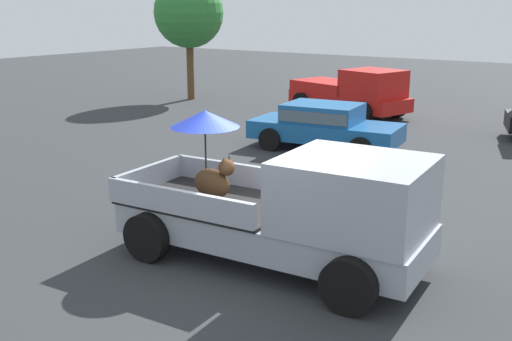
{
  "coord_description": "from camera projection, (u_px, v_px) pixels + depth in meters",
  "views": [
    {
      "loc": [
        5.0,
        -7.62,
        4.01
      ],
      "look_at": [
        -1.1,
        1.17,
        1.1
      ],
      "focal_mm": 42.2,
      "sensor_mm": 36.0,
      "label": 1
    }
  ],
  "objects": [
    {
      "name": "ground_plane",
      "position": [
        270.0,
        261.0,
        9.84
      ],
      "size": [
        80.0,
        80.0,
        0.0
      ],
      "primitive_type": "plane",
      "color": "#2D3033"
    },
    {
      "name": "pickup_truck_main",
      "position": [
        295.0,
        209.0,
        9.38
      ],
      "size": [
        5.18,
        2.56,
        2.36
      ],
      "rotation": [
        0.0,
        0.0,
        0.08
      ],
      "color": "black",
      "rests_on": "ground"
    },
    {
      "name": "pickup_truck_far",
      "position": [
        352.0,
        92.0,
        22.89
      ],
      "size": [
        5.11,
        3.15,
        1.8
      ],
      "rotation": [
        0.0,
        0.0,
        -0.27
      ],
      "color": "black",
      "rests_on": "ground"
    },
    {
      "name": "parked_sedan_near",
      "position": [
        324.0,
        124.0,
        17.4
      ],
      "size": [
        4.49,
        2.39,
        1.33
      ],
      "rotation": [
        0.0,
        0.0,
        0.13
      ],
      "color": "black",
      "rests_on": "ground"
    },
    {
      "name": "tree_by_lot",
      "position": [
        189.0,
        13.0,
        26.17
      ],
      "size": [
        3.04,
        3.04,
        5.3
      ],
      "color": "brown",
      "rests_on": "ground"
    }
  ]
}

